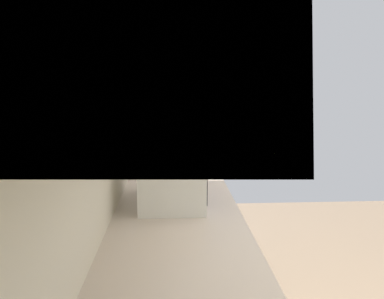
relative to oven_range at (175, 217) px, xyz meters
The scene contains 3 objects.
wall_back 1.89m from the oven_range, 166.92° to the left, with size 4.27×0.12×2.68m, color beige.
oven_range is the anchor object (origin of this frame).
microwave 1.10m from the oven_range, behind, with size 0.47×0.35×0.29m.
Camera 1 is at (-1.27, 1.23, 1.57)m, focal length 34.65 mm.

